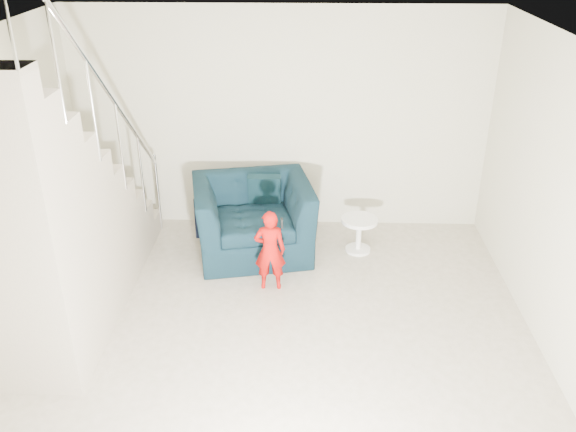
{
  "coord_description": "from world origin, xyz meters",
  "views": [
    {
      "loc": [
        0.33,
        -4.29,
        3.59
      ],
      "look_at": [
        0.15,
        1.2,
        0.85
      ],
      "focal_mm": 38.0,
      "sensor_mm": 36.0,
      "label": 1
    }
  ],
  "objects_px": {
    "armchair": "(253,218)",
    "side_table": "(359,229)",
    "toddler": "(270,250)",
    "staircase": "(52,235)"
  },
  "relations": [
    {
      "from": "toddler",
      "to": "side_table",
      "type": "xyz_separation_m",
      "value": [
        0.99,
        0.82,
        -0.16
      ]
    },
    {
      "from": "armchair",
      "to": "toddler",
      "type": "distance_m",
      "value": 0.82
    },
    {
      "from": "toddler",
      "to": "side_table",
      "type": "bearing_deg",
      "value": -143.15
    },
    {
      "from": "armchair",
      "to": "staircase",
      "type": "xyz_separation_m",
      "value": [
        -1.72,
        -1.43,
        0.52
      ]
    },
    {
      "from": "toddler",
      "to": "side_table",
      "type": "height_order",
      "value": "toddler"
    },
    {
      "from": "armchair",
      "to": "toddler",
      "type": "xyz_separation_m",
      "value": [
        0.24,
        -0.78,
        0.02
      ]
    },
    {
      "from": "staircase",
      "to": "armchair",
      "type": "bearing_deg",
      "value": 39.76
    },
    {
      "from": "side_table",
      "to": "staircase",
      "type": "distance_m",
      "value": 3.36
    },
    {
      "from": "armchair",
      "to": "staircase",
      "type": "distance_m",
      "value": 2.29
    },
    {
      "from": "armchair",
      "to": "side_table",
      "type": "height_order",
      "value": "armchair"
    }
  ]
}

